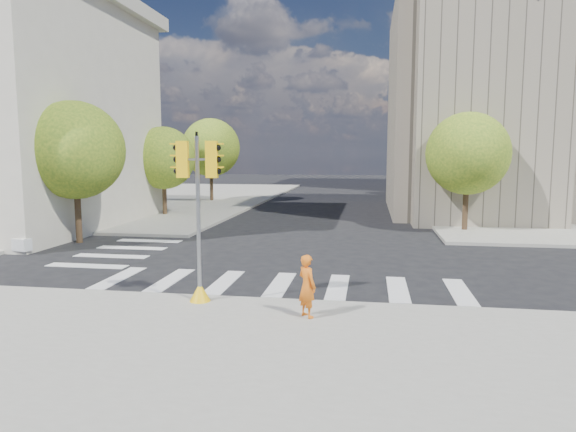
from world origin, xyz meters
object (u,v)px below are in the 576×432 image
object	(u,v)px
lamp_far	(435,147)
traffic_signal	(199,231)
photographer	(307,286)
lamp_near	(464,144)

from	to	relation	value
lamp_far	traffic_signal	size ratio (longest dim) A/B	1.81
lamp_far	photographer	bearing A→B (deg)	-101.54
lamp_far	photographer	distance (m)	34.36
lamp_far	traffic_signal	bearing A→B (deg)	-106.76
lamp_far	lamp_near	bearing A→B (deg)	-90.00
lamp_near	photographer	bearing A→B (deg)	-109.33
lamp_near	lamp_far	world-z (taller)	same
lamp_near	lamp_far	size ratio (longest dim) A/B	1.00
photographer	lamp_far	bearing A→B (deg)	-55.98
lamp_far	photographer	size ratio (longest dim) A/B	5.31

